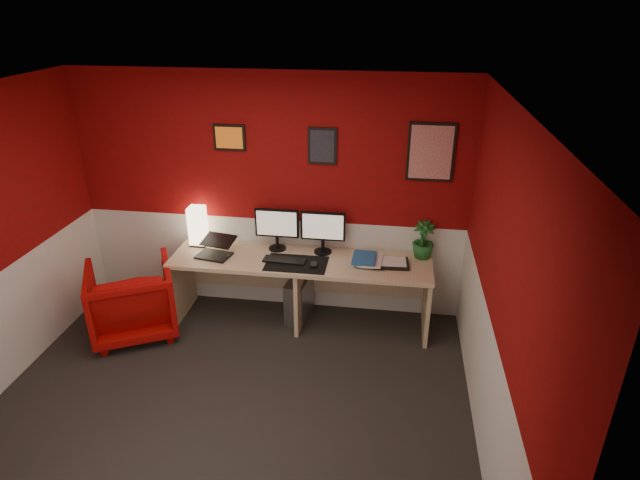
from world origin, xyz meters
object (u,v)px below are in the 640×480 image
(zen_tray, at_px, (390,263))
(monitor_right, at_px, (323,226))
(laptop, at_px, (213,246))
(pc_tower, at_px, (299,298))
(armchair, at_px, (132,299))
(monitor_left, at_px, (277,223))
(potted_plant, at_px, (423,240))
(shoji_lamp, at_px, (198,227))
(desk, at_px, (301,291))

(zen_tray, bearing_deg, monitor_right, 165.97)
(laptop, bearing_deg, monitor_right, 24.04)
(pc_tower, xyz_separation_m, armchair, (-1.60, -0.51, 0.14))
(monitor_left, bearing_deg, armchair, -155.75)
(laptop, relative_size, potted_plant, 0.86)
(monitor_right, height_order, pc_tower, monitor_right)
(potted_plant, bearing_deg, shoji_lamp, -179.12)
(monitor_right, bearing_deg, armchair, -161.91)
(zen_tray, bearing_deg, armchair, -170.42)
(monitor_left, height_order, pc_tower, monitor_left)
(monitor_left, xyz_separation_m, zen_tray, (1.17, -0.18, -0.28))
(shoji_lamp, bearing_deg, potted_plant, 0.88)
(desk, height_order, armchair, armchair)
(potted_plant, bearing_deg, monitor_left, -179.08)
(laptop, xyz_separation_m, pc_tower, (0.84, 0.16, -0.61))
(laptop, bearing_deg, pc_tower, 21.72)
(monitor_right, distance_m, pc_tower, 0.83)
(desk, distance_m, laptop, 1.00)
(desk, relative_size, monitor_right, 4.48)
(monitor_left, xyz_separation_m, pc_tower, (0.24, -0.10, -0.80))
(desk, bearing_deg, pc_tower, 109.94)
(monitor_left, bearing_deg, shoji_lamp, -179.19)
(desk, bearing_deg, armchair, -165.89)
(pc_tower, bearing_deg, shoji_lamp, -177.47)
(desk, height_order, monitor_right, monitor_right)
(monitor_right, distance_m, potted_plant, 1.00)
(pc_tower, bearing_deg, desk, -62.75)
(potted_plant, height_order, pc_tower, potted_plant)
(monitor_left, bearing_deg, monitor_right, -1.48)
(zen_tray, bearing_deg, potted_plant, 34.11)
(potted_plant, bearing_deg, pc_tower, -174.18)
(monitor_left, height_order, armchair, monitor_left)
(desk, height_order, monitor_left, monitor_left)
(laptop, bearing_deg, zen_tray, 13.47)
(desk, bearing_deg, potted_plant, 10.60)
(zen_tray, bearing_deg, monitor_left, 170.99)
(monitor_right, distance_m, zen_tray, 0.76)
(armchair, bearing_deg, shoji_lamp, -158.40)
(shoji_lamp, bearing_deg, armchair, -130.94)
(desk, xyz_separation_m, laptop, (-0.87, -0.06, 0.47))
(shoji_lamp, bearing_deg, monitor_left, 0.81)
(shoji_lamp, xyz_separation_m, monitor_right, (1.31, -0.00, 0.09))
(laptop, distance_m, monitor_left, 0.67)
(monitor_right, bearing_deg, zen_tray, -14.03)
(monitor_left, relative_size, monitor_right, 1.00)
(potted_plant, xyz_separation_m, pc_tower, (-1.23, -0.13, -0.70))
(desk, distance_m, monitor_left, 0.74)
(monitor_left, distance_m, potted_plant, 1.48)
(desk, distance_m, shoji_lamp, 1.26)
(desk, relative_size, zen_tray, 7.43)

